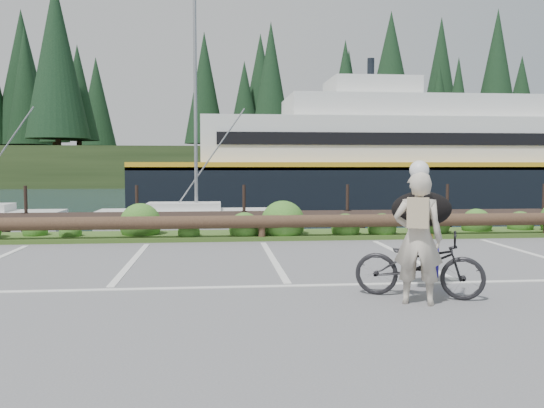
# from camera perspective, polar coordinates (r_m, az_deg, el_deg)

# --- Properties ---
(ground) EXTENTS (72.00, 72.00, 0.00)m
(ground) POSITION_cam_1_polar(r_m,az_deg,el_deg) (8.92, 1.37, -7.60)
(ground) COLOR #5D5D60
(harbor_backdrop) EXTENTS (170.00, 160.00, 30.00)m
(harbor_backdrop) POSITION_cam_1_polar(r_m,az_deg,el_deg) (87.23, -4.64, 2.81)
(harbor_backdrop) COLOR #172A37
(harbor_backdrop) RESTS_ON ground
(vegetation_strip) EXTENTS (34.00, 1.60, 0.10)m
(vegetation_strip) POSITION_cam_1_polar(r_m,az_deg,el_deg) (14.13, -1.24, -3.10)
(vegetation_strip) COLOR #3D5B21
(vegetation_strip) RESTS_ON ground
(log_rail) EXTENTS (32.00, 0.30, 0.60)m
(log_rail) POSITION_cam_1_polar(r_m,az_deg,el_deg) (13.44, -1.01, -3.67)
(log_rail) COLOR #443021
(log_rail) RESTS_ON ground
(bicycle) EXTENTS (1.80, 1.20, 0.90)m
(bicycle) POSITION_cam_1_polar(r_m,az_deg,el_deg) (8.01, 14.36, -5.81)
(bicycle) COLOR black
(bicycle) RESTS_ON ground
(cyclist) EXTENTS (0.73, 0.61, 1.70)m
(cyclist) POSITION_cam_1_polar(r_m,az_deg,el_deg) (7.56, 14.27, -3.32)
(cyclist) COLOR #BEB3A1
(cyclist) RESTS_ON ground
(dog) EXTENTS (0.74, 0.98, 0.51)m
(dog) POSITION_cam_1_polar(r_m,az_deg,el_deg) (8.47, 14.61, -0.49)
(dog) COLOR black
(dog) RESTS_ON bicycle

